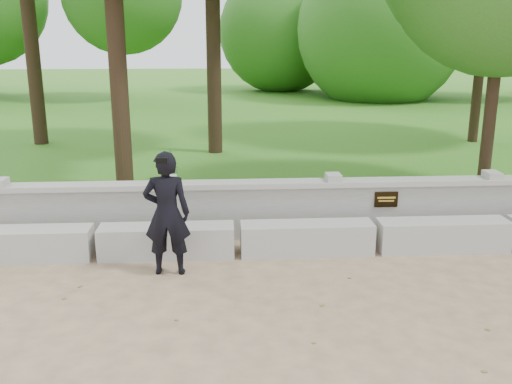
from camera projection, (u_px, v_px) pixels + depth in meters
ground at (418, 312)px, 6.49m from camera, size 80.00×80.00×0.00m
lawn at (284, 122)px, 19.93m from camera, size 40.00×22.00×0.25m
concrete_bench at (375, 237)px, 8.26m from camera, size 11.90×0.45×0.45m
parapet_wall at (364, 207)px, 8.87m from camera, size 12.50×0.35×0.90m
man_main at (167, 213)px, 7.35m from camera, size 0.61×0.54×1.65m
shrub_a at (150, 195)px, 9.33m from camera, size 0.34×0.30×0.54m
shrub_d at (169, 164)px, 11.29m from camera, size 0.40×0.43×0.67m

